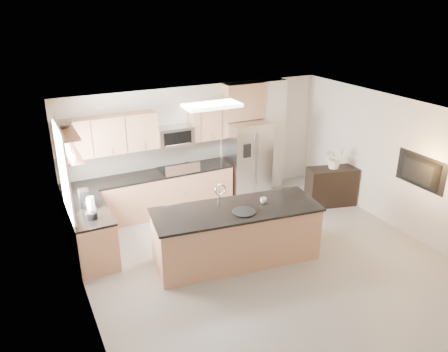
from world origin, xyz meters
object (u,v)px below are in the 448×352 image
island (236,234)px  kettle (91,203)px  credenza (331,186)px  blender (91,210)px  cup (263,200)px  microwave (175,136)px  refrigerator (247,159)px  flower_vase (335,152)px  bowl (63,124)px  platter (244,212)px  television (417,172)px  range (179,189)px  coffee_maker (84,198)px

island → kettle: (-2.20, 1.22, 0.54)m
credenza → blender: size_ratio=2.73×
credenza → cup: bearing=-142.1°
microwave → refrigerator: bearing=-5.9°
cup → flower_vase: bearing=23.2°
microwave → bowl: bearing=-158.0°
kettle → refrigerator: bearing=16.1°
refrigerator → cup: bearing=-112.8°
refrigerator → island: refrigerator is taller
microwave → blender: (-2.07, -1.59, -0.54)m
island → cup: size_ratio=24.83×
island → platter: island is taller
kettle → television: television is taller
refrigerator → bowl: bowl is taller
flower_vase → cup: bearing=-156.8°
kettle → island: bearing=-29.0°
range → platter: (0.21, -2.51, 0.53)m
microwave → cup: size_ratio=6.32×
cup → bowl: bowl is taller
island → credenza: (2.93, 1.01, -0.07)m
flower_vase → island: bearing=-160.8°
blender → television: 5.83m
island → blender: 2.48m
platter → flower_vase: flower_vase is taller
range → refrigerator: bearing=-1.6°
refrigerator → credenza: refrigerator is taller
kettle → flower_vase: (5.15, -0.19, 0.19)m
bowl → flower_vase: bearing=-5.4°
range → television: television is taller
microwave → platter: size_ratio=1.91×
credenza → cup: cup is taller
microwave → flower_vase: 3.46m
island → flower_vase: flower_vase is taller
credenza → coffee_maker: (-5.20, 0.40, 0.63)m
television → range: bearing=48.4°
island → television: bearing=-5.8°
credenza → flower_vase: size_ratio=1.48×
refrigerator → blender: 4.00m
range → platter: 2.57m
microwave → kettle: size_ratio=2.90×
blender → flower_vase: 5.21m
island → blender: size_ratio=7.56×
coffee_maker → island: bearing=-31.8°
coffee_maker → flower_vase: bearing=-4.1°
range → cup: range is taller
platter → coffee_maker: coffee_maker is taller
microwave → credenza: microwave is taller
cup → flower_vase: size_ratio=0.16×
credenza → coffee_maker: 5.25m
platter → island: bearing=102.9°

